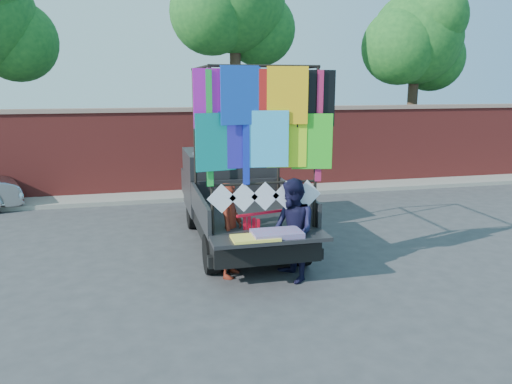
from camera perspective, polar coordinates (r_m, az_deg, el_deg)
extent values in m
plane|color=#38383A|center=(9.18, 1.68, -8.91)|extent=(90.00, 90.00, 0.00)
cube|color=maroon|center=(15.56, -5.06, 4.63)|extent=(30.00, 0.35, 2.50)
cube|color=gray|center=(15.44, -5.15, 9.42)|extent=(30.00, 0.45, 0.12)
cube|color=gray|center=(15.09, -4.58, -0.19)|extent=(30.00, 1.20, 0.12)
sphere|color=#17511D|center=(17.23, -25.61, 15.26)|extent=(2.40, 2.40, 2.40)
cylinder|color=#38281C|center=(16.79, -2.34, 10.30)|extent=(0.36, 0.36, 5.46)
sphere|color=#17511D|center=(16.96, -2.44, 20.90)|extent=(3.20, 3.20, 3.20)
sphere|color=#17511D|center=(17.45, 0.37, 18.09)|extent=(2.40, 2.40, 2.40)
sphere|color=#17511D|center=(16.48, -5.11, 19.74)|extent=(2.60, 2.60, 2.60)
cylinder|color=#38281C|center=(19.16, 17.34, 8.65)|extent=(0.36, 0.36, 4.55)
sphere|color=#17511D|center=(19.19, 17.86, 16.41)|extent=(3.20, 3.20, 3.20)
sphere|color=#17511D|center=(19.96, 19.41, 14.26)|extent=(2.40, 2.40, 2.40)
sphere|color=#17511D|center=(18.51, 16.09, 15.68)|extent=(2.60, 2.60, 2.60)
sphere|color=#17511D|center=(18.90, 19.80, 18.34)|extent=(2.20, 2.20, 2.20)
cylinder|color=black|center=(11.74, -7.23, -2.41)|extent=(0.24, 0.71, 0.71)
cylinder|color=black|center=(8.98, -5.14, -7.04)|extent=(0.24, 0.71, 0.71)
cylinder|color=black|center=(12.03, 0.76, -1.95)|extent=(0.24, 0.71, 0.71)
cylinder|color=black|center=(9.35, 5.18, -6.24)|extent=(0.24, 0.71, 0.71)
cube|color=black|center=(10.38, -1.70, -3.25)|extent=(1.83, 4.53, 0.32)
cube|color=black|center=(9.54, -0.71, -2.77)|extent=(1.94, 2.48, 0.11)
cube|color=black|center=(9.32, -6.42, -1.70)|extent=(0.06, 2.48, 0.49)
cube|color=black|center=(9.72, 4.75, -1.07)|extent=(0.06, 2.48, 0.49)
cube|color=black|center=(10.64, -2.17, 0.13)|extent=(1.94, 0.06, 0.49)
cube|color=black|center=(11.63, -3.19, 1.45)|extent=(1.94, 1.73, 1.35)
cube|color=#8C9EAD|center=(11.09, -2.76, 3.18)|extent=(1.73, 0.06, 0.59)
cube|color=#8C9EAD|center=(12.38, -3.87, 3.12)|extent=(1.73, 0.11, 0.75)
cube|color=black|center=(12.83, -4.13, 1.24)|extent=(1.89, 0.97, 0.59)
cube|color=black|center=(8.12, 1.66, -5.33)|extent=(1.94, 0.59, 0.06)
cube|color=black|center=(8.48, 1.20, -7.47)|extent=(2.00, 0.16, 0.19)
cylinder|color=black|center=(8.00, -5.13, 4.50)|extent=(0.05, 0.05, 2.70)
cylinder|color=black|center=(10.23, -7.01, 6.17)|extent=(0.05, 0.05, 2.70)
cylinder|color=black|center=(8.44, 6.87, 4.87)|extent=(0.05, 0.05, 2.70)
cylinder|color=black|center=(10.58, 2.61, 6.45)|extent=(0.05, 0.05, 2.70)
cylinder|color=black|center=(8.11, 1.06, 14.20)|extent=(1.83, 0.05, 0.05)
cylinder|color=black|center=(10.32, -2.19, 13.80)|extent=(1.83, 0.05, 0.05)
cylinder|color=black|center=(9.05, -6.39, 13.94)|extent=(0.05, 2.32, 0.05)
cylinder|color=black|center=(9.44, 4.64, 13.91)|extent=(0.05, 2.32, 0.05)
cylinder|color=black|center=(8.27, 1.01, 1.01)|extent=(1.83, 0.04, 0.04)
cube|color=#E819CB|center=(7.92, -4.68, 10.70)|extent=(0.67, 0.02, 0.92)
cube|color=blue|center=(7.95, -1.70, 10.74)|extent=(0.67, 0.02, 0.92)
cube|color=red|center=(8.09, 1.09, 10.77)|extent=(0.67, 0.02, 0.92)
cube|color=yellow|center=(8.16, 3.97, 10.75)|extent=(0.67, 0.02, 0.92)
cube|color=black|center=(8.33, 6.58, 10.74)|extent=(0.67, 0.02, 0.92)
cube|color=#0B9A91|center=(7.93, -4.55, 5.62)|extent=(0.67, 0.02, 0.92)
cube|color=#2E26C1|center=(8.04, -1.73, 5.75)|extent=(0.67, 0.02, 0.92)
cube|color=#35BEFF|center=(8.09, 1.15, 5.79)|extent=(0.67, 0.02, 0.92)
cube|color=#C7FF1A|center=(8.25, 3.81, 5.89)|extent=(0.67, 0.02, 0.92)
cube|color=green|center=(8.33, 6.56, 5.90)|extent=(0.67, 0.02, 0.92)
cube|color=green|center=(7.91, -5.37, 7.16)|extent=(0.11, 0.01, 1.83)
cube|color=#CF2259|center=(8.37, 7.25, 7.40)|extent=(0.11, 0.01, 1.83)
cube|color=#152DC4|center=(8.02, -1.14, 7.28)|extent=(0.11, 0.01, 1.83)
cube|color=white|center=(8.13, -3.95, -0.76)|extent=(0.49, 0.01, 0.49)
cube|color=white|center=(8.20, -1.42, -0.63)|extent=(0.49, 0.01, 0.49)
cube|color=white|center=(8.28, 1.06, -0.50)|extent=(0.49, 0.01, 0.49)
cube|color=white|center=(8.38, 3.49, -0.37)|extent=(0.49, 0.01, 0.49)
cube|color=white|center=(8.49, 5.86, -0.24)|extent=(0.49, 0.01, 0.49)
cube|color=#D12E65|center=(8.13, 2.40, -4.77)|extent=(0.81, 0.49, 0.09)
cube|color=#FEEB50|center=(7.97, -0.08, -5.26)|extent=(0.75, 0.43, 0.04)
imported|color=maroon|center=(8.68, -2.95, -4.39)|extent=(0.64, 0.72, 1.66)
imported|color=#151433|center=(8.49, 4.21, -4.42)|extent=(0.79, 0.95, 1.77)
cube|color=red|center=(8.48, 0.60, -2.43)|extent=(0.90, 0.27, 0.04)
cube|color=red|center=(8.48, -1.28, -4.48)|extent=(0.06, 0.02, 0.53)
cube|color=red|center=(8.50, -0.77, -4.57)|extent=(0.06, 0.02, 0.53)
cube|color=red|center=(8.53, -0.26, -4.67)|extent=(0.06, 0.02, 0.53)
cube|color=red|center=(8.55, 0.25, -4.76)|extent=(0.06, 0.02, 0.53)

